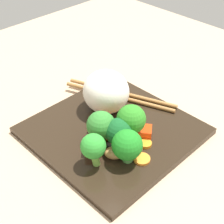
% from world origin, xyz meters
% --- Properties ---
extents(ground_plane, '(1.10, 1.10, 0.02)m').
position_xyz_m(ground_plane, '(0.00, 0.00, -0.01)').
color(ground_plane, tan).
extents(square_plate, '(0.27, 0.27, 0.01)m').
position_xyz_m(square_plate, '(0.00, 0.00, 0.01)').
color(square_plate, black).
rests_on(square_plate, ground_plane).
extents(rice_mound, '(0.10, 0.11, 0.08)m').
position_xyz_m(rice_mound, '(-0.03, -0.05, 0.05)').
color(rice_mound, white).
rests_on(rice_mound, square_plate).
extents(broccoli_floret_0, '(0.05, 0.05, 0.06)m').
position_xyz_m(broccoli_floret_0, '(0.04, 0.01, 0.05)').
color(broccoli_floret_0, '#629E4F').
rests_on(broccoli_floret_0, square_plate).
extents(broccoli_floret_1, '(0.04, 0.04, 0.06)m').
position_xyz_m(broccoli_floret_1, '(0.09, 0.04, 0.05)').
color(broccoli_floret_1, '#74B244').
rests_on(broccoli_floret_1, square_plate).
extents(broccoli_floret_2, '(0.05, 0.05, 0.07)m').
position_xyz_m(broccoli_floret_2, '(-0.00, 0.04, 0.06)').
color(broccoli_floret_2, '#70B555').
rests_on(broccoli_floret_2, square_plate).
extents(broccoli_floret_3, '(0.05, 0.05, 0.06)m').
position_xyz_m(broccoli_floret_3, '(0.03, 0.04, 0.05)').
color(broccoli_floret_3, '#559545').
rests_on(broccoli_floret_3, square_plate).
extents(broccoli_floret_4, '(0.05, 0.05, 0.06)m').
position_xyz_m(broccoli_floret_4, '(0.04, 0.07, 0.05)').
color(broccoli_floret_4, '#549C47').
rests_on(broccoli_floret_4, square_plate).
extents(carrot_slice_0, '(0.03, 0.03, 0.01)m').
position_xyz_m(carrot_slice_0, '(-0.01, 0.07, 0.01)').
color(carrot_slice_0, orange).
rests_on(carrot_slice_0, square_plate).
extents(carrot_slice_1, '(0.04, 0.04, 0.00)m').
position_xyz_m(carrot_slice_1, '(0.02, 0.09, 0.01)').
color(carrot_slice_1, orange).
rests_on(carrot_slice_1, square_plate).
extents(carrot_slice_2, '(0.03, 0.03, 0.00)m').
position_xyz_m(carrot_slice_2, '(0.02, 0.01, 0.01)').
color(carrot_slice_2, orange).
rests_on(carrot_slice_2, square_plate).
extents(carrot_slice_3, '(0.03, 0.03, 0.00)m').
position_xyz_m(carrot_slice_3, '(-0.01, 0.01, 0.01)').
color(carrot_slice_3, orange).
rests_on(carrot_slice_3, square_plate).
extents(pepper_chunk_0, '(0.04, 0.04, 0.02)m').
position_xyz_m(pepper_chunk_0, '(0.07, 0.02, 0.02)').
color(pepper_chunk_0, red).
rests_on(pepper_chunk_0, square_plate).
extents(pepper_chunk_1, '(0.04, 0.04, 0.02)m').
position_xyz_m(pepper_chunk_1, '(-0.02, 0.05, 0.02)').
color(pepper_chunk_1, red).
rests_on(pepper_chunk_1, square_plate).
extents(pepper_chunk_2, '(0.02, 0.03, 0.02)m').
position_xyz_m(pepper_chunk_2, '(0.03, -0.01, 0.02)').
color(pepper_chunk_2, red).
rests_on(pepper_chunk_2, square_plate).
extents(pepper_chunk_4, '(0.02, 0.02, 0.02)m').
position_xyz_m(pepper_chunk_4, '(-0.02, 0.03, 0.02)').
color(pepper_chunk_4, red).
rests_on(pepper_chunk_4, square_plate).
extents(chicken_piece_0, '(0.04, 0.04, 0.02)m').
position_xyz_m(chicken_piece_0, '(0.05, 0.05, 0.02)').
color(chicken_piece_0, '#B28448').
rests_on(chicken_piece_0, square_plate).
extents(chicken_piece_1, '(0.03, 0.04, 0.02)m').
position_xyz_m(chicken_piece_1, '(0.02, 0.07, 0.02)').
color(chicken_piece_1, tan).
rests_on(chicken_piece_1, square_plate).
extents(chopstick_pair, '(0.11, 0.23, 0.01)m').
position_xyz_m(chopstick_pair, '(-0.08, -0.06, 0.02)').
color(chopstick_pair, olive).
rests_on(chopstick_pair, square_plate).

